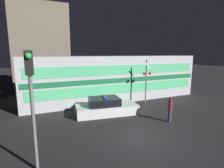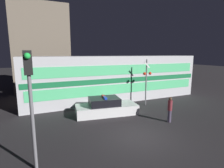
{
  "view_description": "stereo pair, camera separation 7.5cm",
  "coord_description": "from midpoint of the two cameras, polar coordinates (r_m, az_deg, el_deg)",
  "views": [
    {
      "loc": [
        -5.26,
        -7.91,
        4.69
      ],
      "look_at": [
        1.05,
        6.15,
        2.01
      ],
      "focal_mm": 28.0,
      "sensor_mm": 36.0,
      "label": 1
    },
    {
      "loc": [
        -5.19,
        -7.94,
        4.69
      ],
      "look_at": [
        1.05,
        6.15,
        2.01
      ],
      "focal_mm": 28.0,
      "sensor_mm": 36.0,
      "label": 2
    }
  ],
  "objects": [
    {
      "name": "ground_plane",
      "position": [
        10.58,
        8.65,
        -16.54
      ],
      "size": [
        120.0,
        120.0,
        0.0
      ],
      "primitive_type": "plane",
      "color": "#262326"
    },
    {
      "name": "train",
      "position": [
        17.81,
        1.23,
        1.93
      ],
      "size": [
        17.81,
        3.04,
        4.46
      ],
      "color": "silver",
      "rests_on": "ground_plane"
    },
    {
      "name": "police_car",
      "position": [
        13.81,
        -2.08,
        -7.62
      ],
      "size": [
        4.96,
        2.55,
        1.45
      ],
      "rotation": [
        0.0,
        0.0,
        -0.14
      ],
      "color": "silver",
      "rests_on": "ground_plane"
    },
    {
      "name": "crossing_signal_near",
      "position": [
        16.15,
        11.08,
        1.82
      ],
      "size": [
        0.87,
        0.33,
        4.18
      ],
      "color": "slate",
      "rests_on": "ground_plane"
    },
    {
      "name": "building_left",
      "position": [
        25.26,
        -22.28,
        10.59
      ],
      "size": [
        6.61,
        5.83,
        10.65
      ],
      "color": "#726656",
      "rests_on": "ground_plane"
    },
    {
      "name": "pedestrian",
      "position": [
        12.76,
        18.24,
        -7.84
      ],
      "size": [
        0.3,
        0.3,
        1.78
      ],
      "color": "#3F384C",
      "rests_on": "ground_plane"
    },
    {
      "name": "traffic_light_corner",
      "position": [
        7.27,
        -25.17,
        -2.01
      ],
      "size": [
        0.3,
        0.46,
        4.81
      ],
      "color": "slate",
      "rests_on": "ground_plane"
    }
  ]
}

